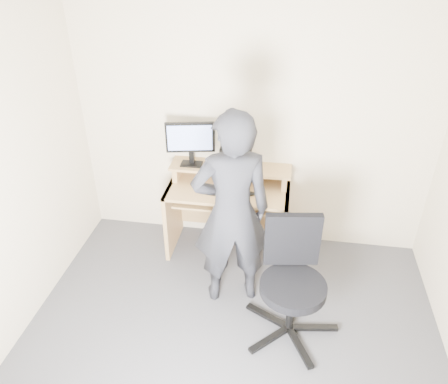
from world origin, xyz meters
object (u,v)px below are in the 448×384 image
(monitor, at_px, (190,140))
(person, at_px, (232,213))
(desk, at_px, (229,201))
(office_chair, at_px, (292,276))

(monitor, xyz_separation_m, person, (0.52, -0.78, -0.27))
(desk, distance_m, monitor, 0.74)
(person, bearing_deg, office_chair, 135.04)
(desk, distance_m, person, 0.83)
(person, bearing_deg, desk, -96.75)
(office_chair, bearing_deg, person, 143.02)
(monitor, xyz_separation_m, office_chair, (1.05, -1.07, -0.63))
(monitor, bearing_deg, desk, -17.84)
(desk, relative_size, monitor, 2.54)
(desk, xyz_separation_m, office_chair, (0.66, -1.02, 0.01))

